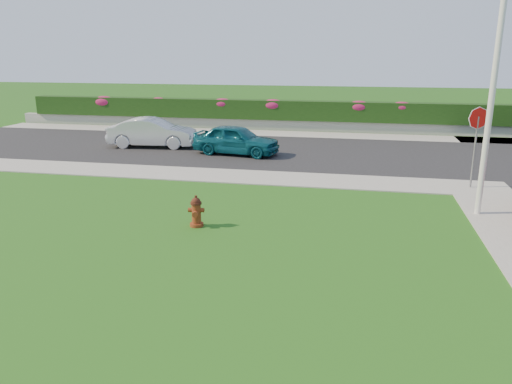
% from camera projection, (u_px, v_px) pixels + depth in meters
% --- Properties ---
extents(ground, '(120.00, 120.00, 0.00)m').
position_uv_depth(ground, '(191.00, 293.00, 9.41)').
color(ground, black).
rests_on(ground, ground).
extents(street_far, '(26.00, 8.00, 0.04)m').
position_uv_depth(street_far, '(186.00, 148.00, 23.57)').
color(street_far, black).
rests_on(street_far, ground).
extents(sidewalk_far, '(24.00, 2.00, 0.04)m').
position_uv_depth(sidewalk_far, '(117.00, 170.00, 19.05)').
color(sidewalk_far, gray).
rests_on(sidewalk_far, ground).
extents(curb_corner, '(2.00, 2.00, 0.04)m').
position_uv_depth(curb_corner, '(480.00, 188.00, 16.55)').
color(curb_corner, gray).
rests_on(curb_corner, ground).
extents(sidewalk_beyond, '(34.00, 2.00, 0.04)m').
position_uv_depth(sidewalk_beyond, '(285.00, 134.00, 27.52)').
color(sidewalk_beyond, gray).
rests_on(sidewalk_beyond, ground).
extents(retaining_wall, '(34.00, 0.40, 0.60)m').
position_uv_depth(retaining_wall, '(289.00, 125.00, 28.86)').
color(retaining_wall, gray).
rests_on(retaining_wall, ground).
extents(hedge, '(32.00, 0.90, 1.10)m').
position_uv_depth(hedge, '(289.00, 110.00, 28.72)').
color(hedge, black).
rests_on(hedge, retaining_wall).
extents(fire_hydrant, '(0.43, 0.41, 0.83)m').
position_uv_depth(fire_hydrant, '(196.00, 212.00, 12.91)').
color(fire_hydrant, '#53140D').
rests_on(fire_hydrant, ground).
extents(sedan_teal, '(3.98, 2.10, 1.29)m').
position_uv_depth(sedan_teal, '(236.00, 140.00, 21.81)').
color(sedan_teal, '#0B4A58').
rests_on(sedan_teal, street_far).
extents(sedan_silver, '(4.24, 1.83, 1.36)m').
position_uv_depth(sedan_silver, '(153.00, 133.00, 23.50)').
color(sedan_silver, '#B9BCC1').
rests_on(sedan_silver, street_far).
extents(utility_pole, '(0.16, 0.16, 5.81)m').
position_uv_depth(utility_pole, '(490.00, 110.00, 13.15)').
color(utility_pole, silver).
rests_on(utility_pole, ground).
extents(stop_sign, '(0.67, 0.33, 2.70)m').
position_uv_depth(stop_sign, '(477.00, 128.00, 16.09)').
color(stop_sign, slate).
rests_on(stop_sign, ground).
extents(flower_clump_a, '(1.38, 0.89, 0.69)m').
position_uv_depth(flower_clump_a, '(104.00, 102.00, 30.76)').
color(flower_clump_a, '#B21E63').
rests_on(flower_clump_a, hedge).
extents(flower_clump_b, '(1.03, 0.66, 0.51)m').
position_uv_depth(flower_clump_b, '(159.00, 102.00, 30.06)').
color(flower_clump_b, '#B21E63').
rests_on(flower_clump_b, hedge).
extents(flower_clump_c, '(1.22, 0.79, 0.61)m').
position_uv_depth(flower_clump_c, '(222.00, 104.00, 29.30)').
color(flower_clump_c, '#B21E63').
rests_on(flower_clump_c, hedge).
extents(flower_clump_d, '(1.32, 0.85, 0.66)m').
position_uv_depth(flower_clump_d, '(273.00, 105.00, 28.73)').
color(flower_clump_d, '#B21E63').
rests_on(flower_clump_d, hedge).
extents(flower_clump_e, '(1.30, 0.83, 0.65)m').
position_uv_depth(flower_clump_e, '(359.00, 107.00, 27.79)').
color(flower_clump_e, '#B21E63').
rests_on(flower_clump_e, hedge).
extents(flower_clump_f, '(1.17, 0.75, 0.58)m').
position_uv_depth(flower_clump_f, '(402.00, 107.00, 27.34)').
color(flower_clump_f, '#B21E63').
rests_on(flower_clump_f, hedge).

